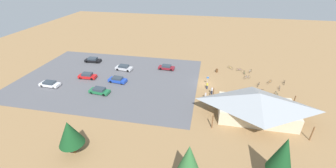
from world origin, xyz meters
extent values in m
plane|color=#937047|center=(0.00, 0.00, 0.00)|extent=(160.00, 160.00, 0.00)
cube|color=#56565B|center=(23.30, 1.77, 0.03)|extent=(43.55, 30.83, 0.05)
cube|color=beige|center=(-9.86, 11.17, 1.35)|extent=(13.31, 7.12, 2.69)
pyramid|color=#93999E|center=(-9.86, 11.17, 3.89)|extent=(15.87, 9.68, 2.39)
cylinder|color=brown|center=(-17.61, 6.52, 1.35)|extent=(0.20, 0.20, 2.69)
cylinder|color=brown|center=(-2.12, 6.52, 1.35)|extent=(0.20, 0.20, 2.69)
cylinder|color=brown|center=(-17.61, 15.82, 1.35)|extent=(0.20, 0.20, 2.69)
cylinder|color=brown|center=(-2.12, 15.82, 1.35)|extent=(0.20, 0.20, 2.69)
cylinder|color=brown|center=(-2.92, -7.11, 0.45)|extent=(0.60, 0.60, 0.90)
cylinder|color=#99999E|center=(-0.74, 0.41, 1.10)|extent=(0.08, 0.08, 2.20)
cube|color=#1959B2|center=(-0.74, 0.41, 1.90)|extent=(0.56, 0.04, 0.40)
cone|color=#14421E|center=(-10.07, 25.40, 5.21)|extent=(3.00, 3.00, 4.97)
cylinder|color=brown|center=(17.95, 25.54, 0.93)|extent=(0.42, 0.42, 1.86)
cone|color=#14421E|center=(17.95, 25.54, 3.80)|extent=(3.63, 3.63, 3.87)
cone|color=#2D6633|center=(0.67, 28.75, 5.37)|extent=(3.28, 3.28, 4.78)
torus|color=black|center=(-12.70, -1.87, 0.36)|extent=(0.32, 0.68, 0.72)
torus|color=black|center=(-12.30, -0.93, 0.36)|extent=(0.32, 0.68, 0.72)
cylinder|color=#B7B7BC|center=(-12.50, -1.40, 0.48)|extent=(0.40, 0.88, 0.04)
cylinder|color=#B7B7BC|center=(-12.57, -1.57, 0.57)|extent=(0.04, 0.04, 0.42)
cube|color=black|center=(-12.57, -1.57, 0.78)|extent=(0.15, 0.22, 0.05)
cylinder|color=#B7B7BC|center=(-12.34, -1.02, 0.61)|extent=(0.04, 0.04, 0.50)
cylinder|color=black|center=(-12.34, -1.02, 0.86)|extent=(0.45, 0.22, 0.03)
torus|color=black|center=(-9.28, -9.00, 0.33)|extent=(0.66, 0.08, 0.66)
torus|color=black|center=(-8.32, -9.05, 0.33)|extent=(0.66, 0.08, 0.66)
cylinder|color=#722D9E|center=(-8.80, -9.03, 0.44)|extent=(0.89, 0.09, 0.04)
cylinder|color=#722D9E|center=(-8.97, -9.02, 0.50)|extent=(0.04, 0.04, 0.34)
cube|color=black|center=(-8.97, -9.02, 0.67)|extent=(0.20, 0.09, 0.05)
cylinder|color=#722D9E|center=(-8.42, -9.05, 0.57)|extent=(0.04, 0.04, 0.47)
cylinder|color=black|center=(-8.42, -9.05, 0.80)|extent=(0.06, 0.48, 0.03)
torus|color=black|center=(-9.97, -6.64, 0.37)|extent=(0.13, 0.75, 0.75)
torus|color=black|center=(-9.84, -7.70, 0.37)|extent=(0.13, 0.75, 0.75)
cylinder|color=#1E7F38|center=(-9.91, -7.17, 0.50)|extent=(0.16, 0.99, 0.04)
cylinder|color=#1E7F38|center=(-9.93, -6.98, 0.60)|extent=(0.04, 0.04, 0.46)
cube|color=black|center=(-9.93, -6.98, 0.83)|extent=(0.10, 0.21, 0.05)
cylinder|color=#1E7F38|center=(-9.86, -7.60, 0.62)|extent=(0.04, 0.04, 0.49)
cylinder|color=black|center=(-9.86, -7.60, 0.87)|extent=(0.48, 0.09, 0.03)
torus|color=black|center=(-15.68, 2.95, 0.33)|extent=(0.14, 0.65, 0.65)
torus|color=black|center=(-15.51, 1.88, 0.33)|extent=(0.14, 0.65, 0.65)
cylinder|color=#197A7F|center=(-15.59, 2.42, 0.43)|extent=(0.19, 0.99, 0.04)
cylinder|color=#197A7F|center=(-15.63, 2.61, 0.52)|extent=(0.04, 0.04, 0.38)
cube|color=black|center=(-15.63, 2.61, 0.71)|extent=(0.11, 0.21, 0.05)
cylinder|color=#197A7F|center=(-15.53, 1.99, 0.55)|extent=(0.04, 0.04, 0.45)
cylinder|color=black|center=(-15.53, 1.99, 0.78)|extent=(0.48, 0.11, 0.03)
torus|color=black|center=(-14.91, -2.87, 0.37)|extent=(0.55, 0.55, 0.74)
torus|color=black|center=(-15.62, -3.58, 0.37)|extent=(0.55, 0.55, 0.74)
cylinder|color=orange|center=(-15.27, -3.22, 0.49)|extent=(0.68, 0.68, 0.04)
cylinder|color=orange|center=(-15.14, -3.10, 0.60)|extent=(0.04, 0.04, 0.47)
cube|color=black|center=(-15.14, -3.10, 0.84)|extent=(0.20, 0.20, 0.05)
cylinder|color=orange|center=(-15.55, -3.51, 0.59)|extent=(0.04, 0.04, 0.44)
cylinder|color=black|center=(-15.55, -3.51, 0.81)|extent=(0.36, 0.36, 0.03)
torus|color=black|center=(-11.82, -8.99, 0.36)|extent=(0.43, 0.62, 0.72)
torus|color=black|center=(-11.26, -8.14, 0.36)|extent=(0.43, 0.62, 0.72)
cylinder|color=silver|center=(-11.54, -8.56, 0.48)|extent=(0.55, 0.81, 0.04)
cylinder|color=silver|center=(-11.64, -8.72, 0.57)|extent=(0.04, 0.04, 0.43)
cube|color=black|center=(-11.64, -8.72, 0.78)|extent=(0.18, 0.21, 0.05)
cylinder|color=silver|center=(-11.31, -8.22, 0.60)|extent=(0.04, 0.04, 0.49)
cylinder|color=black|center=(-11.31, -8.22, 0.85)|extent=(0.42, 0.29, 0.03)
torus|color=black|center=(-9.77, -4.44, 0.37)|extent=(0.71, 0.32, 0.75)
torus|color=black|center=(-10.74, -4.83, 0.37)|extent=(0.71, 0.32, 0.75)
cylinder|color=#2347B7|center=(-10.26, -4.64, 0.50)|extent=(0.91, 0.39, 0.04)
cylinder|color=#2347B7|center=(-10.08, -4.57, 0.61)|extent=(0.04, 0.04, 0.48)
cube|color=black|center=(-10.08, -4.57, 0.85)|extent=(0.22, 0.15, 0.05)
cylinder|color=#2347B7|center=(-10.65, -4.79, 0.61)|extent=(0.04, 0.04, 0.47)
cylinder|color=black|center=(-10.65, -4.79, 0.84)|extent=(0.21, 0.46, 0.03)
torus|color=black|center=(-12.94, 1.37, 0.35)|extent=(0.66, 0.31, 0.70)
torus|color=black|center=(-12.02, 1.76, 0.35)|extent=(0.66, 0.31, 0.70)
cylinder|color=red|center=(-12.48, 1.56, 0.46)|extent=(0.86, 0.39, 0.04)
cylinder|color=red|center=(-12.65, 1.49, 0.54)|extent=(0.04, 0.04, 0.39)
cube|color=black|center=(-12.65, 1.49, 0.74)|extent=(0.22, 0.15, 0.05)
cylinder|color=red|center=(-12.11, 1.72, 0.57)|extent=(0.04, 0.04, 0.44)
cylinder|color=black|center=(-12.11, 1.72, 0.78)|extent=(0.22, 0.45, 0.03)
torus|color=black|center=(-18.45, -3.02, 0.34)|extent=(0.18, 0.67, 0.68)
torus|color=black|center=(-18.67, -4.00, 0.34)|extent=(0.18, 0.67, 0.68)
cylinder|color=black|center=(-18.56, -3.51, 0.45)|extent=(0.23, 0.91, 0.04)
cylinder|color=black|center=(-18.52, -3.33, 0.53)|extent=(0.04, 0.04, 0.38)
cube|color=black|center=(-18.52, -3.33, 0.71)|extent=(0.12, 0.21, 0.05)
cylinder|color=black|center=(-18.65, -3.90, 0.56)|extent=(0.04, 0.04, 0.44)
cylinder|color=black|center=(-18.65, -3.90, 0.78)|extent=(0.48, 0.13, 0.03)
torus|color=black|center=(-6.96, -9.50, 0.35)|extent=(0.58, 0.46, 0.71)
torus|color=black|center=(-6.17, -10.11, 0.35)|extent=(0.58, 0.46, 0.71)
cylinder|color=yellow|center=(-6.57, -9.80, 0.47)|extent=(0.75, 0.59, 0.04)
cylinder|color=yellow|center=(-6.71, -9.69, 0.56)|extent=(0.04, 0.04, 0.40)
cube|color=black|center=(-6.71, -9.69, 0.76)|extent=(0.21, 0.19, 0.05)
cylinder|color=yellow|center=(-6.25, -10.05, 0.57)|extent=(0.04, 0.04, 0.43)
cylinder|color=black|center=(-6.25, -10.05, 0.78)|extent=(0.32, 0.40, 0.03)
torus|color=black|center=(-16.92, -1.02, 0.36)|extent=(0.15, 0.72, 0.72)
torus|color=black|center=(-16.77, -0.05, 0.36)|extent=(0.15, 0.72, 0.72)
cylinder|color=#B7B7BC|center=(-16.84, -0.53, 0.48)|extent=(0.17, 0.90, 0.04)
cylinder|color=#B7B7BC|center=(-16.87, -0.71, 0.55)|extent=(0.04, 0.04, 0.39)
cube|color=black|center=(-16.87, -0.71, 0.75)|extent=(0.11, 0.21, 0.05)
cylinder|color=#B7B7BC|center=(-16.78, -0.15, 0.59)|extent=(0.04, 0.04, 0.45)
cylinder|color=black|center=(-16.78, -0.15, 0.81)|extent=(0.48, 0.10, 0.03)
cube|color=maroon|center=(10.37, -6.08, 0.55)|extent=(4.34, 1.90, 0.56)
cube|color=#2D3842|center=(10.37, -6.08, 1.07)|extent=(2.46, 1.61, 0.48)
cylinder|color=black|center=(11.85, -5.41, 0.37)|extent=(0.65, 0.25, 0.64)
cylinder|color=black|center=(11.78, -6.89, 0.37)|extent=(0.65, 0.25, 0.64)
cylinder|color=black|center=(8.95, -5.27, 0.37)|extent=(0.65, 0.25, 0.64)
cylinder|color=black|center=(8.88, -6.76, 0.37)|extent=(0.65, 0.25, 0.64)
cube|color=white|center=(34.99, 8.30, 0.55)|extent=(4.66, 1.98, 0.56)
cube|color=#2D3842|center=(34.99, 8.30, 1.06)|extent=(2.63, 1.69, 0.47)
cylinder|color=black|center=(36.58, 9.05, 0.37)|extent=(0.65, 0.24, 0.64)
cylinder|color=black|center=(36.53, 7.44, 0.37)|extent=(0.65, 0.24, 0.64)
cylinder|color=black|center=(33.45, 9.15, 0.37)|extent=(0.65, 0.24, 0.64)
cylinder|color=black|center=(33.40, 7.54, 0.37)|extent=(0.65, 0.24, 0.64)
cube|color=#1E6B3D|center=(22.23, 8.98, 0.56)|extent=(4.61, 2.22, 0.58)
cube|color=#2D3842|center=(22.23, 8.98, 1.11)|extent=(2.64, 1.81, 0.52)
cylinder|color=black|center=(23.82, 9.62, 0.37)|extent=(0.66, 0.28, 0.64)
cylinder|color=black|center=(23.66, 8.05, 0.37)|extent=(0.66, 0.28, 0.64)
cylinder|color=black|center=(20.80, 9.91, 0.37)|extent=(0.66, 0.28, 0.64)
cylinder|color=black|center=(20.65, 8.35, 0.37)|extent=(0.66, 0.28, 0.64)
cube|color=red|center=(28.51, 2.89, 0.59)|extent=(4.39, 1.94, 0.64)
cube|color=#2D3842|center=(28.51, 2.89, 1.20)|extent=(2.48, 1.65, 0.58)
cylinder|color=black|center=(29.95, 3.72, 0.37)|extent=(0.65, 0.25, 0.64)
cylinder|color=black|center=(30.01, 2.17, 0.37)|extent=(0.65, 0.25, 0.64)
cylinder|color=black|center=(27.01, 3.60, 0.37)|extent=(0.65, 0.25, 0.64)
cylinder|color=black|center=(27.07, 2.05, 0.37)|extent=(0.65, 0.25, 0.64)
cube|color=#BCBCC1|center=(21.46, -3.52, 0.59)|extent=(4.63, 2.32, 0.64)
cube|color=#2D3842|center=(21.46, -3.52, 1.17)|extent=(2.65, 1.90, 0.54)
cylinder|color=black|center=(23.06, -2.84, 0.37)|extent=(0.66, 0.28, 0.64)
cylinder|color=black|center=(22.89, -4.50, 0.37)|extent=(0.66, 0.28, 0.64)
cylinder|color=black|center=(20.04, -2.54, 0.37)|extent=(0.66, 0.28, 0.64)
cylinder|color=black|center=(19.87, -4.20, 0.37)|extent=(0.66, 0.28, 0.64)
cube|color=black|center=(32.29, -6.90, 0.56)|extent=(4.63, 2.03, 0.59)
cube|color=#2D3842|center=(32.29, -6.90, 1.14)|extent=(2.62, 1.72, 0.57)
cylinder|color=black|center=(33.80, -6.03, 0.37)|extent=(0.65, 0.25, 0.64)
cylinder|color=black|center=(33.87, -7.63, 0.37)|extent=(0.65, 0.25, 0.64)
cylinder|color=black|center=(30.70, -6.16, 0.37)|extent=(0.65, 0.25, 0.64)
cylinder|color=black|center=(30.78, -7.77, 0.37)|extent=(0.65, 0.25, 0.64)
cube|color=#1E42B2|center=(20.38, 3.37, 0.60)|extent=(4.48, 2.30, 0.66)
cube|color=#2D3842|center=(20.38, 3.37, 1.17)|extent=(2.57, 1.86, 0.47)
cylinder|color=black|center=(21.92, 4.00, 0.37)|extent=(0.66, 0.29, 0.64)
cylinder|color=black|center=(21.74, 2.41, 0.37)|extent=(0.66, 0.29, 0.64)
cylinder|color=black|center=(19.02, 4.33, 0.37)|extent=(0.66, 0.29, 0.64)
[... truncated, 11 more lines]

